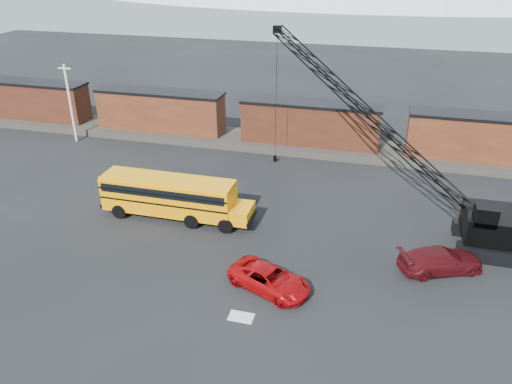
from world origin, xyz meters
TOP-DOWN VIEW (x-y plane):
  - ground at (0.00, 0.00)m, footprint 160.00×160.00m
  - gravel_berm at (0.00, 22.00)m, footprint 120.00×5.00m
  - boxcar_west_far at (-32.00, 22.00)m, footprint 13.70×3.10m
  - boxcar_west_near at (-16.00, 22.00)m, footprint 13.70×3.10m
  - boxcar_mid at (0.00, 22.00)m, footprint 13.70×3.10m
  - boxcar_east_near at (16.00, 22.00)m, footprint 13.70×3.10m
  - utility_pole at (-24.00, 18.00)m, footprint 1.40×0.24m
  - snow_patch at (0.50, -4.00)m, footprint 1.40×0.90m
  - school_bus at (-7.58, 5.56)m, footprint 11.65×2.65m
  - red_pickup at (1.44, -1.13)m, footprint 5.65×4.16m
  - maroon_suv at (11.42, 3.49)m, footprint 5.78×4.18m
  - crawler_crane at (5.50, 12.49)m, footprint 21.17×13.54m

SIDE VIEW (x-z plane):
  - ground at x=0.00m, z-range 0.00..0.00m
  - snow_patch at x=0.50m, z-range 0.00..0.02m
  - gravel_berm at x=0.00m, z-range 0.00..0.70m
  - red_pickup at x=1.44m, z-range 0.00..1.43m
  - maroon_suv at x=11.42m, z-range 0.00..1.55m
  - school_bus at x=-7.58m, z-range 0.20..3.39m
  - boxcar_west_far at x=-32.00m, z-range 0.68..4.85m
  - boxcar_west_near at x=-16.00m, z-range 0.68..4.85m
  - boxcar_mid at x=0.00m, z-range 0.68..4.85m
  - boxcar_east_near at x=16.00m, z-range 0.68..4.85m
  - utility_pole at x=-24.00m, z-range 0.15..8.15m
  - crawler_crane at x=5.50m, z-range 0.92..13.55m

